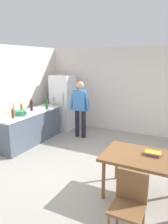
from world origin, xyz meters
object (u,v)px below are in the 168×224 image
Objects in this scene: bottle_wine_green at (47,104)px; book_stack at (153,153)px; chair at (129,201)px; utensil_jar at (13,111)px; cooking_pot at (21,113)px; bottle_beer_brown at (13,114)px; person at (80,106)px; bottle_oil_amber at (21,108)px; dining_table at (145,161)px; refrigerator at (63,102)px; bottle_vinegar_tall at (54,102)px; bottle_wine_dark at (31,106)px.

book_stack is at bearing -24.50° from bottle_wine_green.
utensil_jar is (-3.61, 1.70, 0.44)m from chair.
cooking_pot is 0.31m from bottle_beer_brown.
person reaches higher than bottle_beer_brown.
bottle_wine_green is 1.29× the size of book_stack.
book_stack is at bearing -9.38° from utensil_jar.
bottle_wine_green is 0.74m from bottle_oil_amber.
person is at bearing 44.22° from bottle_oil_amber.
bottle_beer_brown is at bearing -67.50° from bottle_oil_amber.
bottle_oil_amber reaches higher than dining_table.
chair is at bearing -25.17° from utensil_jar.
book_stack is (3.41, -2.58, -0.12)m from refrigerator.
bottle_vinegar_tall reaches higher than dining_table.
bottle_oil_amber is at bearing -121.02° from bottle_wine_green.
cooking_pot is 1.52× the size of book_stack.
utensil_jar is 0.55m from bottle_wine_dark.
chair is 3.25× the size of bottle_oil_amber.
bottle_oil_amber is 1.15m from bottle_vinegar_tall.
bottle_oil_amber is at bearing -135.78° from person.
bottle_wine_dark is at bearing -125.01° from bottle_wine_green.
refrigerator reaches higher than person.
person reaches higher than bottle_vinegar_tall.
refrigerator is at bearing 142.80° from book_stack.
chair is at bearing -52.97° from person.
chair is 2.84× the size of bottle_vinegar_tall.
bottle_wine_dark is at bearing 160.11° from dining_table.
bottle_wine_dark is 1.06× the size of bottle_vinegar_tall.
cooking_pot is 1.37m from bottle_vinegar_tall.
bottle_oil_amber is (-3.56, 0.97, 0.34)m from dining_table.
cooking_pot is at bearing -91.27° from refrigerator.
refrigerator is at bearing 94.81° from bottle_vinegar_tall.
bottle_vinegar_tall is 1.21× the size of book_stack.
dining_table is (2.35, -2.15, -0.31)m from person.
utensil_jar is at bearing -131.71° from person.
refrigerator is 1.98m from cooking_pot.
chair is at bearing -43.24° from bottle_vinegar_tall.
bottle_wine_green is (-0.82, -0.54, 0.07)m from person.
utensil_jar is (-0.31, -1.97, 0.08)m from refrigerator.
person is (0.95, -0.55, 0.08)m from refrigerator.
utensil_jar is (-0.27, 0.01, 0.02)m from cooking_pot.
dining_table is (3.30, -2.70, -0.23)m from refrigerator.
refrigerator is 5.29× the size of bottle_wine_dark.
bottle_wine_green is at bearing 82.98° from bottle_beer_brown.
refrigerator is at bearing 140.71° from dining_table.
chair is at bearing -39.09° from bottle_wine_green.
cooking_pot is at bearing -124.81° from person.
bottle_beer_brown is 0.84m from bottle_wine_dark.
bottle_wine_dark is (-0.11, 0.83, 0.04)m from bottle_beer_brown.
cooking_pot is 1.18× the size of bottle_wine_dark.
chair is 1.12m from book_stack.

